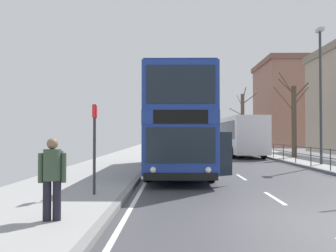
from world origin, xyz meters
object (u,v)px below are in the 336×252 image
object	(u,v)px
background_bus_far_lane	(238,135)
bare_tree_far_00	(294,119)
background_building_01	(304,104)
double_decker_bus_main	(178,125)
street_lamp_far_side	(320,85)
bus_stop_sign_near	(94,139)
bare_tree_far_01	(243,120)
pedestrian_companion	(53,172)

from	to	relation	value
background_bus_far_lane	bare_tree_far_00	distance (m)	5.58
background_bus_far_lane	background_building_01	distance (m)	24.43
background_building_01	double_decker_bus_main	bearing A→B (deg)	-119.10
bare_tree_far_00	street_lamp_far_side	bearing A→B (deg)	-95.53
double_decker_bus_main	street_lamp_far_side	xyz separation A→B (m)	(8.13, 3.09, 2.32)
bare_tree_far_00	background_building_01	xyz separation A→B (m)	(9.88, 24.34, 3.19)
bus_stop_sign_near	bare_tree_far_01	size ratio (longest dim) A/B	0.36
bus_stop_sign_near	double_decker_bus_main	bearing A→B (deg)	70.32
street_lamp_far_side	bare_tree_far_00	size ratio (longest dim) A/B	1.26
background_bus_far_lane	street_lamp_far_side	size ratio (longest dim) A/B	1.42
background_bus_far_lane	pedestrian_companion	world-z (taller)	background_bus_far_lane
street_lamp_far_side	double_decker_bus_main	bearing A→B (deg)	-159.19
bus_stop_sign_near	background_building_01	bearing A→B (deg)	62.40
background_building_01	bus_stop_sign_near	bearing A→B (deg)	-117.60
bus_stop_sign_near	bare_tree_far_01	xyz separation A→B (m)	(10.33, 30.59, 1.76)
background_bus_far_lane	pedestrian_companion	size ratio (longest dim) A/B	6.79
background_building_01	street_lamp_far_side	bearing A→B (deg)	-109.04
street_lamp_far_side	pedestrian_companion	bearing A→B (deg)	-129.91
pedestrian_companion	bare_tree_far_01	xyz separation A→B (m)	(10.49, 33.50, 2.39)
background_bus_far_lane	bus_stop_sign_near	distance (m)	21.60
bus_stop_sign_near	bare_tree_far_01	distance (m)	32.34
pedestrian_companion	background_building_01	world-z (taller)	background_building_01
double_decker_bus_main	bare_tree_far_00	bearing A→B (deg)	46.10
pedestrian_companion	background_building_01	size ratio (longest dim) A/B	0.13
street_lamp_far_side	background_building_01	world-z (taller)	background_building_01
bare_tree_far_01	background_building_01	bearing A→B (deg)	41.97
double_decker_bus_main	bus_stop_sign_near	distance (m)	7.27
pedestrian_companion	street_lamp_far_side	size ratio (longest dim) A/B	0.21
double_decker_bus_main	bare_tree_far_01	xyz separation A→B (m)	(7.89, 23.77, 1.18)
pedestrian_companion	bus_stop_sign_near	xyz separation A→B (m)	(0.16, 2.91, 0.63)
background_bus_far_lane	street_lamp_far_side	world-z (taller)	street_lamp_far_side
background_bus_far_lane	background_building_01	bearing A→B (deg)	56.58
double_decker_bus_main	background_building_01	size ratio (longest dim) A/B	0.86
pedestrian_companion	bare_tree_far_00	xyz separation A→B (m)	(11.30, 18.78, 1.90)
double_decker_bus_main	street_lamp_far_side	bearing A→B (deg)	20.81
double_decker_bus_main	bus_stop_sign_near	xyz separation A→B (m)	(-2.44, -6.82, -0.58)
bus_stop_sign_near	bare_tree_far_00	bearing A→B (deg)	54.92
double_decker_bus_main	bare_tree_far_01	bearing A→B (deg)	71.63
bare_tree_far_00	bus_stop_sign_near	bearing A→B (deg)	-125.08
background_building_01	background_bus_far_lane	bearing A→B (deg)	-123.42
background_bus_far_lane	pedestrian_companion	xyz separation A→B (m)	(-7.94, -23.06, -0.67)
pedestrian_companion	bare_tree_far_01	size ratio (longest dim) A/B	0.23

